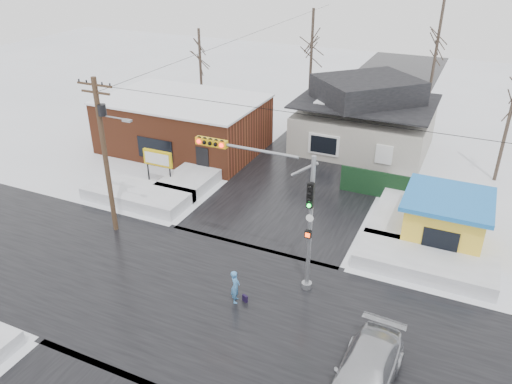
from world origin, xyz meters
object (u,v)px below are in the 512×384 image
at_px(pedestrian, 235,287).
at_px(car, 365,374).
at_px(utility_pole, 105,149).
at_px(kiosk, 445,220).
at_px(marquee_sign, 158,159).
at_px(traffic_signal, 279,200).

xyz_separation_m(pedestrian, car, (6.72, -2.54, -0.09)).
relative_size(utility_pole, kiosk, 1.96).
relative_size(utility_pole, car, 1.72).
xyz_separation_m(marquee_sign, car, (17.02, -11.40, -1.16)).
relative_size(traffic_signal, marquee_sign, 2.75).
relative_size(traffic_signal, car, 1.34).
bearing_deg(marquee_sign, traffic_signal, -29.72).
bearing_deg(car, pedestrian, 162.49).
height_order(marquee_sign, car, marquee_sign).
xyz_separation_m(traffic_signal, utility_pole, (-10.36, 0.53, 0.57)).
distance_m(utility_pole, marquee_sign, 6.87).
xyz_separation_m(kiosk, car, (-1.48, -11.90, -0.71)).
height_order(traffic_signal, car, traffic_signal).
relative_size(utility_pole, marquee_sign, 3.53).
bearing_deg(utility_pole, marquee_sign, 100.13).
height_order(pedestrian, car, pedestrian).
xyz_separation_m(utility_pole, pedestrian, (9.23, -2.87, -4.26)).
relative_size(kiosk, pedestrian, 2.71).
height_order(kiosk, pedestrian, kiosk).
distance_m(pedestrian, car, 7.18).
bearing_deg(traffic_signal, kiosk, 44.84).
bearing_deg(marquee_sign, kiosk, 1.55).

